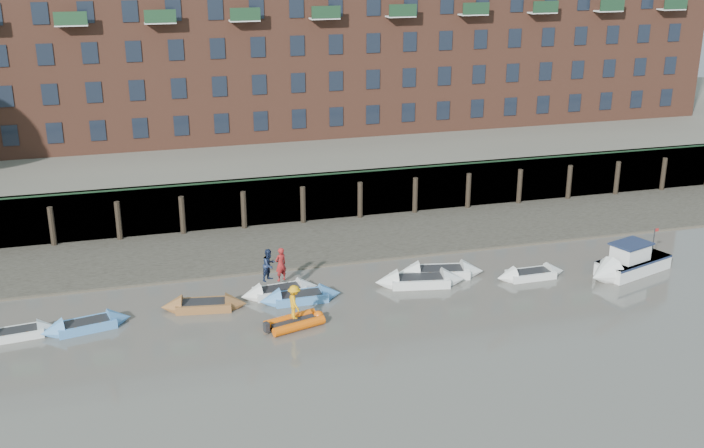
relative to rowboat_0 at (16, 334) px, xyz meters
name	(u,v)px	position (x,y,z in m)	size (l,w,h in m)	color
ground	(367,388)	(15.06, -9.17, -0.20)	(220.00, 220.00, 0.00)	#57534C
foreshore	(285,245)	(15.06, 8.83, -0.20)	(110.00, 8.00, 0.50)	#3D382F
mud_band	(297,265)	(15.06, 5.43, -0.20)	(110.00, 1.60, 0.10)	#4C4336
river_wall	(272,201)	(15.06, 13.21, 1.39)	(110.00, 1.23, 3.30)	#2D2A26
bank_terrace	(242,152)	(15.06, 26.83, 1.40)	(110.00, 28.00, 3.20)	#5E594D
apartment_terrace	(234,11)	(15.06, 27.83, 12.62)	(80.60, 15.56, 20.98)	brown
rowboat_0	(16,334)	(0.00, 0.00, 0.00)	(4.08, 1.62, 1.15)	silver
rowboat_1	(86,325)	(3.28, -0.01, 0.02)	(4.51, 2.13, 1.26)	#4883C2
rowboat_2	(204,305)	(9.14, 0.74, 0.02)	(4.58, 1.96, 1.29)	brown
rowboat_3	(280,291)	(13.29, 1.46, 0.02)	(4.43, 1.69, 1.25)	silver
rowboat_4	(300,297)	(14.20, 0.38, 0.02)	(4.41, 1.30, 1.28)	#4883C2
rowboat_5	(420,281)	(21.06, 0.67, 0.05)	(5.19, 2.31, 1.46)	silver
rowboat_6	(440,272)	(22.62, 1.53, 0.05)	(5.18, 2.37, 1.45)	silver
rowboat_7	(531,274)	(27.51, -0.07, 0.01)	(4.18, 1.25, 1.21)	silver
rib_tender	(297,322)	(13.38, -2.46, 0.03)	(3.14, 2.17, 0.53)	#DE5507
motor_launch	(623,265)	(32.73, -1.14, 0.40)	(6.04, 3.60, 2.37)	silver
person_rower_a	(281,264)	(13.39, 1.47, 1.58)	(0.68, 0.45, 1.88)	maroon
person_rower_b	(269,265)	(12.79, 1.67, 1.53)	(0.87, 0.67, 1.78)	#19233F
person_rib_crew	(294,302)	(13.28, -2.54, 1.16)	(1.12, 0.64, 1.73)	orange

